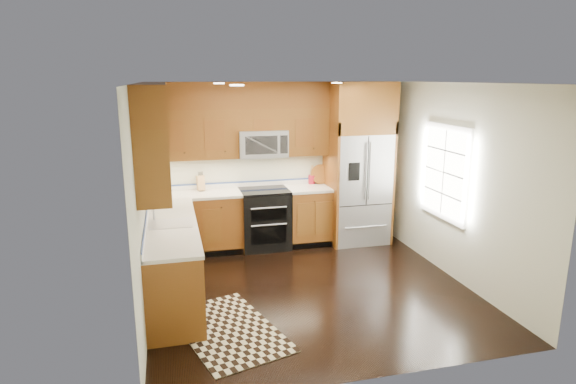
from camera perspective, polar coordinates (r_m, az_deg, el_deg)
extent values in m
plane|color=black|center=(6.38, 2.55, -11.27)|extent=(4.00, 4.00, 0.00)
cube|color=beige|center=(7.85, -1.53, 3.42)|extent=(4.00, 0.02, 2.60)
cube|color=beige|center=(5.72, -16.89, -0.96)|extent=(0.02, 4.00, 2.60)
cube|color=beige|center=(6.79, 19.05, 1.11)|extent=(0.02, 4.00, 2.60)
cube|color=white|center=(6.93, 18.09, 2.25)|extent=(0.04, 1.10, 1.30)
cube|color=white|center=(6.92, 18.02, 2.25)|extent=(0.02, 0.95, 1.15)
cube|color=brown|center=(7.59, -10.75, -3.78)|extent=(1.37, 0.60, 0.90)
cube|color=brown|center=(7.88, 2.47, -2.89)|extent=(0.72, 0.60, 0.90)
cube|color=brown|center=(6.16, -13.46, -8.03)|extent=(0.60, 2.40, 0.90)
cube|color=silver|center=(7.53, -5.28, -0.01)|extent=(2.85, 0.62, 0.04)
cube|color=silver|center=(6.01, -13.70, -3.85)|extent=(0.62, 2.40, 0.04)
cube|color=brown|center=(7.51, -5.60, 6.96)|extent=(2.85, 0.33, 0.75)
cube|color=brown|center=(5.81, -15.53, 4.64)|extent=(0.33, 2.40, 0.75)
cube|color=brown|center=(7.47, -5.70, 11.34)|extent=(2.85, 0.33, 0.40)
cube|color=brown|center=(5.75, -15.89, 10.30)|extent=(0.33, 2.40, 0.40)
cube|color=black|center=(7.68, -2.78, -3.26)|extent=(0.76, 0.64, 0.92)
cube|color=black|center=(7.56, -2.82, 0.19)|extent=(0.76, 0.60, 0.02)
cube|color=black|center=(7.34, -2.30, -2.75)|extent=(0.55, 0.01, 0.18)
cube|color=black|center=(7.43, -2.28, -5.12)|extent=(0.55, 0.01, 0.28)
cylinder|color=#B2B2B7|center=(7.28, -2.27, -1.90)|extent=(0.55, 0.02, 0.02)
cylinder|color=#B2B2B7|center=(7.36, -2.25, -3.92)|extent=(0.55, 0.02, 0.02)
cube|color=#B2B2B7|center=(7.55, -3.08, 5.77)|extent=(0.76, 0.40, 0.42)
cube|color=black|center=(7.35, -3.16, 5.56)|extent=(0.50, 0.01, 0.28)
cube|color=#B2B2B7|center=(7.97, 8.24, 0.50)|extent=(0.90, 0.74, 1.80)
cube|color=black|center=(7.56, 9.39, 2.47)|extent=(0.01, 0.01, 1.08)
cube|color=black|center=(7.47, 7.85, 2.40)|extent=(0.18, 0.01, 0.28)
cube|color=brown|center=(7.78, 5.06, 1.04)|extent=(0.04, 0.74, 2.00)
cube|color=brown|center=(8.13, 11.33, 1.37)|extent=(0.04, 0.74, 2.00)
cube|color=brown|center=(7.78, 8.56, 9.87)|extent=(0.98, 0.74, 0.80)
cube|color=#B2B2B7|center=(6.00, -13.72, -3.57)|extent=(0.50, 0.42, 0.02)
cylinder|color=#B2B2B7|center=(6.18, -15.67, -1.94)|extent=(0.02, 0.02, 0.28)
torus|color=#B2B2B7|center=(6.06, -15.76, -0.86)|extent=(0.18, 0.02, 0.18)
cube|color=black|center=(5.45, -7.11, -15.86)|extent=(1.31, 1.72, 0.01)
cube|color=tan|center=(7.63, -10.31, 1.05)|extent=(0.12, 0.16, 0.23)
cylinder|color=#A91428|center=(7.99, 2.81, 1.49)|extent=(0.12, 0.12, 0.14)
cylinder|color=brown|center=(8.02, 3.88, 1.07)|extent=(0.36, 0.36, 0.02)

